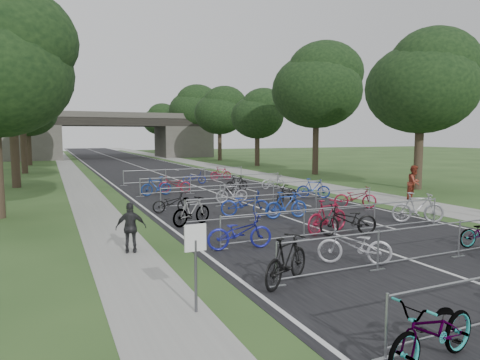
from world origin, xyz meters
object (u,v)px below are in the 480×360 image
object	(u,v)px
park_sign	(195,252)
bike_0	(434,332)
overpass_bridge	(113,136)
pedestrian_b	(414,183)
pedestrian_c	(131,228)

from	to	relation	value
park_sign	bike_0	size ratio (longest dim) A/B	0.86
overpass_bridge	pedestrian_b	distance (m)	53.22
park_sign	pedestrian_b	size ratio (longest dim) A/B	0.96
park_sign	pedestrian_c	xyz separation A→B (m)	(-0.41, 5.02, -0.49)
park_sign	pedestrian_c	size ratio (longest dim) A/B	1.17
overpass_bridge	pedestrian_b	bearing A→B (deg)	-80.06
bike_0	pedestrian_c	world-z (taller)	pedestrian_c
bike_0	pedestrian_b	xyz separation A→B (m)	(13.25, 13.10, 0.39)
bike_0	pedestrian_c	distance (m)	9.05
bike_0	pedestrian_b	bearing A→B (deg)	125.35
park_sign	pedestrian_b	xyz separation A→B (m)	(15.98, 9.64, -0.31)
park_sign	bike_0	bearing A→B (deg)	-51.76
bike_0	pedestrian_c	size ratio (longest dim) A/B	1.37
overpass_bridge	park_sign	bearing A→B (deg)	-96.26
park_sign	pedestrian_c	world-z (taller)	park_sign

